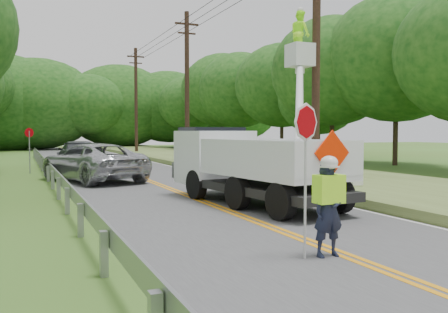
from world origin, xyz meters
name	(u,v)px	position (x,y,z in m)	size (l,w,h in m)	color
ground	(365,264)	(0.00, 0.00, 0.00)	(140.00, 140.00, 0.00)	#445E1F
road	(152,182)	(0.00, 14.00, 0.01)	(7.20, 96.00, 0.03)	#48484B
guardrail	(52,171)	(-4.02, 14.91, 0.55)	(0.18, 48.00, 0.77)	gray
utility_poles	(230,73)	(5.00, 17.02, 5.27)	(1.60, 43.30, 10.00)	black
tall_grass_verge	(294,173)	(7.10, 14.00, 0.15)	(7.00, 96.00, 0.30)	#566730
treeline_right	(310,80)	(15.80, 26.00, 6.18)	(11.97, 54.17, 11.00)	#332319
treeline_horizon	(60,104)	(-0.53, 56.47, 5.50)	(55.34, 13.87, 11.77)	#134112
flagger	(328,202)	(-0.33, 0.60, 0.97)	(1.06, 0.40, 2.66)	#191E33
bucket_truck	(244,153)	(1.36, 7.57, 1.52)	(5.05, 6.92, 6.57)	black
suv_silver	(92,162)	(-2.30, 15.39, 0.85)	(2.75, 5.96, 1.66)	#B4B5BB
suv_darkgrey	(78,154)	(-1.99, 23.70, 0.82)	(2.25, 5.53, 1.61)	#3B3F43
stop_sign_permanent	(29,144)	(-4.75, 20.65, 1.56)	(0.46, 0.25, 2.38)	gray
yard_sign	(357,182)	(5.39, 7.04, 0.48)	(0.46, 0.12, 0.67)	white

